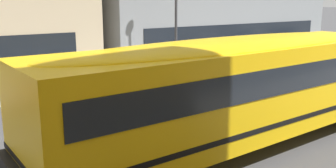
{
  "coord_description": "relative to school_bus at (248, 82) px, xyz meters",
  "views": [
    {
      "loc": [
        -8.8,
        -8.79,
        4.03
      ],
      "look_at": [
        -3.27,
        -0.9,
        1.87
      ],
      "focal_mm": 39.99,
      "sensor_mm": 36.0,
      "label": 1
    }
  ],
  "objects": [
    {
      "name": "ground_plane",
      "position": [
        1.19,
        1.8,
        -1.82
      ],
      "size": [
        400.0,
        400.0,
        0.0
      ],
      "primitive_type": "plane",
      "color": "#424244"
    },
    {
      "name": "lane_centreline",
      "position": [
        1.19,
        1.8,
        -1.82
      ],
      "size": [
        110.0,
        0.16,
        0.01
      ],
      "primitive_type": "cube",
      "color": "silver",
      "rests_on": "ground_plane"
    },
    {
      "name": "school_bus",
      "position": [
        0.0,
        0.0,
        0.0
      ],
      "size": [
        13.78,
        3.27,
        3.07
      ],
      "rotation": [
        0.0,
        0.0,
        0.02
      ],
      "color": "yellow",
      "rests_on": "ground_plane"
    },
    {
      "name": "parked_car_silver_by_lamppost",
      "position": [
        15.33,
        6.68,
        -0.98
      ],
      "size": [
        3.98,
        2.03,
        1.64
      ],
      "rotation": [
        0.0,
        0.0,
        -0.05
      ],
      "color": "#B7BABF",
      "rests_on": "ground_plane"
    },
    {
      "name": "sidewalk_far",
      "position": [
        1.19,
        9.59,
        -1.82
      ],
      "size": [
        120.0,
        3.0,
        0.01
      ],
      "primitive_type": "cube",
      "color": "gray",
      "rests_on": "ground_plane"
    }
  ]
}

